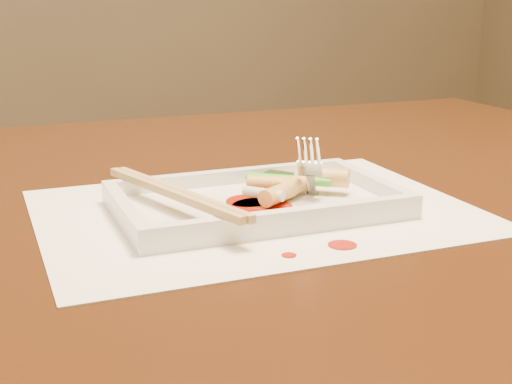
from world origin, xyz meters
name	(u,v)px	position (x,y,z in m)	size (l,w,h in m)	color
table	(163,287)	(0.00, 0.00, 0.65)	(1.40, 0.90, 0.75)	black
placemat	(256,211)	(0.07, -0.09, 0.75)	(0.40, 0.30, 0.00)	white
sauce_splatter_a	(342,245)	(0.10, -0.20, 0.75)	(0.02, 0.02, 0.00)	#9F1204
sauce_splatter_b	(289,255)	(0.05, -0.21, 0.75)	(0.01, 0.01, 0.00)	#9F1204
plate_base	(256,206)	(0.07, -0.09, 0.76)	(0.26, 0.16, 0.01)	white
plate_rim_far	(229,177)	(0.07, -0.01, 0.77)	(0.26, 0.01, 0.01)	white
plate_rim_near	(288,218)	(0.07, -0.16, 0.77)	(0.26, 0.01, 0.01)	white
plate_rim_left	(125,210)	(-0.05, -0.09, 0.77)	(0.01, 0.14, 0.01)	white
plate_rim_right	(371,182)	(0.19, -0.09, 0.77)	(0.01, 0.14, 0.01)	white
veg_piece	(274,181)	(0.11, -0.05, 0.77)	(0.04, 0.03, 0.01)	black
scallion_white	(264,194)	(0.07, -0.10, 0.77)	(0.01, 0.01, 0.04)	#EAEACC
scallion_green	(288,180)	(0.11, -0.07, 0.77)	(0.01, 0.01, 0.09)	green
chopstick_a	(171,193)	(-0.01, -0.09, 0.78)	(0.01, 0.21, 0.01)	tan
chopstick_b	(179,192)	(0.00, -0.09, 0.78)	(0.01, 0.21, 0.01)	tan
fork	(316,117)	(0.14, -0.07, 0.83)	(0.09, 0.10, 0.14)	silver
sauce_blob_0	(262,207)	(0.07, -0.11, 0.76)	(0.06, 0.06, 0.00)	#9F1204
sauce_blob_1	(249,201)	(0.06, -0.09, 0.76)	(0.04, 0.04, 0.00)	#9F1204
rice_cake_0	(293,186)	(0.11, -0.08, 0.77)	(0.02, 0.02, 0.05)	#EDCC6F
rice_cake_1	(273,185)	(0.09, -0.07, 0.77)	(0.02, 0.02, 0.05)	#EDCC6F
rice_cake_2	(324,177)	(0.14, -0.08, 0.78)	(0.02, 0.02, 0.05)	#EDCC6F
rice_cake_3	(278,194)	(0.09, -0.10, 0.77)	(0.02, 0.02, 0.04)	#EDCC6F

